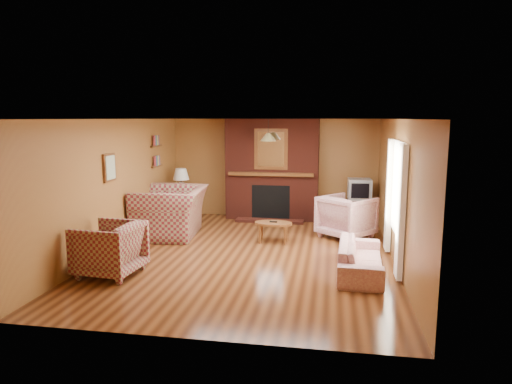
% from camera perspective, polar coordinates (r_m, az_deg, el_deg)
% --- Properties ---
extents(floor, '(6.50, 6.50, 0.00)m').
position_cam_1_polar(floor, '(8.27, -0.79, -7.76)').
color(floor, '#43210E').
rests_on(floor, ground).
extents(ceiling, '(6.50, 6.50, 0.00)m').
position_cam_1_polar(ceiling, '(7.91, -0.83, 9.11)').
color(ceiling, silver).
rests_on(ceiling, wall_back).
extents(wall_back, '(6.50, 0.00, 6.50)m').
position_cam_1_polar(wall_back, '(11.19, 2.21, 2.98)').
color(wall_back, olive).
rests_on(wall_back, floor).
extents(wall_front, '(6.50, 0.00, 6.50)m').
position_cam_1_polar(wall_front, '(4.90, -7.73, -5.20)').
color(wall_front, olive).
rests_on(wall_front, floor).
extents(wall_left, '(0.00, 6.50, 6.50)m').
position_cam_1_polar(wall_left, '(8.80, -17.03, 0.88)').
color(wall_left, olive).
rests_on(wall_left, floor).
extents(wall_right, '(0.00, 6.50, 6.50)m').
position_cam_1_polar(wall_right, '(7.94, 17.22, 0.01)').
color(wall_right, olive).
rests_on(wall_right, floor).
extents(fireplace, '(2.20, 0.82, 2.40)m').
position_cam_1_polar(fireplace, '(10.93, 2.03, 2.74)').
color(fireplace, '#4C1910').
rests_on(fireplace, floor).
extents(window_right, '(0.10, 1.85, 2.00)m').
position_cam_1_polar(window_right, '(7.75, 17.03, -0.75)').
color(window_right, silver).
rests_on(window_right, wall_right).
extents(bookshelf, '(0.09, 0.55, 0.71)m').
position_cam_1_polar(bookshelf, '(10.45, -12.20, 4.90)').
color(bookshelf, brown).
rests_on(bookshelf, wall_left).
extents(botanical_print, '(0.05, 0.40, 0.50)m').
position_cam_1_polar(botanical_print, '(8.48, -17.84, 2.92)').
color(botanical_print, brown).
rests_on(botanical_print, wall_left).
extents(pendant_light, '(0.36, 0.36, 0.48)m').
position_cam_1_polar(pendant_light, '(10.19, 1.54, 6.88)').
color(pendant_light, black).
rests_on(pendant_light, ceiling).
extents(plaid_loveseat, '(1.50, 1.67, 1.00)m').
position_cam_1_polar(plaid_loveseat, '(9.60, -10.60, -2.45)').
color(plaid_loveseat, maroon).
rests_on(plaid_loveseat, floor).
extents(plaid_armchair, '(0.99, 0.97, 0.83)m').
position_cam_1_polar(plaid_armchair, '(7.47, -17.87, -6.77)').
color(plaid_armchair, maroon).
rests_on(plaid_armchair, floor).
extents(floral_sofa, '(0.74, 1.72, 0.49)m').
position_cam_1_polar(floral_sofa, '(7.42, 12.93, -8.00)').
color(floral_sofa, beige).
rests_on(floral_sofa, floor).
extents(floral_armchair, '(1.32, 1.32, 0.87)m').
position_cam_1_polar(floral_armchair, '(9.47, 11.26, -3.04)').
color(floral_armchair, beige).
rests_on(floral_armchair, floor).
extents(coffee_table, '(0.74, 0.46, 0.42)m').
position_cam_1_polar(coffee_table, '(8.96, 2.18, -4.17)').
color(coffee_table, brown).
rests_on(coffee_table, floor).
extents(side_table, '(0.48, 0.48, 0.62)m').
position_cam_1_polar(side_table, '(11.03, -9.26, -1.91)').
color(side_table, brown).
rests_on(side_table, floor).
extents(table_lamp, '(0.38, 0.38, 0.62)m').
position_cam_1_polar(table_lamp, '(10.92, -9.35, 1.48)').
color(table_lamp, silver).
rests_on(table_lamp, side_table).
extents(tv_stand, '(0.55, 0.50, 0.57)m').
position_cam_1_polar(tv_stand, '(10.81, 12.72, -2.38)').
color(tv_stand, black).
rests_on(tv_stand, floor).
extents(crt_tv, '(0.54, 0.53, 0.47)m').
position_cam_1_polar(crt_tv, '(10.71, 12.82, 0.35)').
color(crt_tv, '#9C9EA3').
rests_on(crt_tv, tv_stand).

